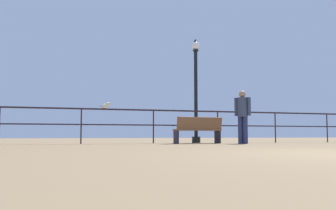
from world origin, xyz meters
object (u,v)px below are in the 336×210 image
lamppost_center (196,88)px  seagull_on_rail (105,106)px  bench_near_left (198,128)px  person_by_bench (243,113)px

lamppost_center → seagull_on_rail: size_ratio=10.69×
lamppost_center → seagull_on_rail: bearing=-175.0°
bench_near_left → seagull_on_rail: bearing=167.8°
bench_near_left → seagull_on_rail: size_ratio=4.54×
lamppost_center → seagull_on_rail: (-3.22, -0.28, -0.73)m
lamppost_center → bench_near_left: bearing=-108.2°
person_by_bench → seagull_on_rail: person_by_bench is taller
lamppost_center → person_by_bench: (0.94, -1.60, -0.97)m
bench_near_left → person_by_bench: bearing=-29.1°
seagull_on_rail → person_by_bench: bearing=-17.6°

